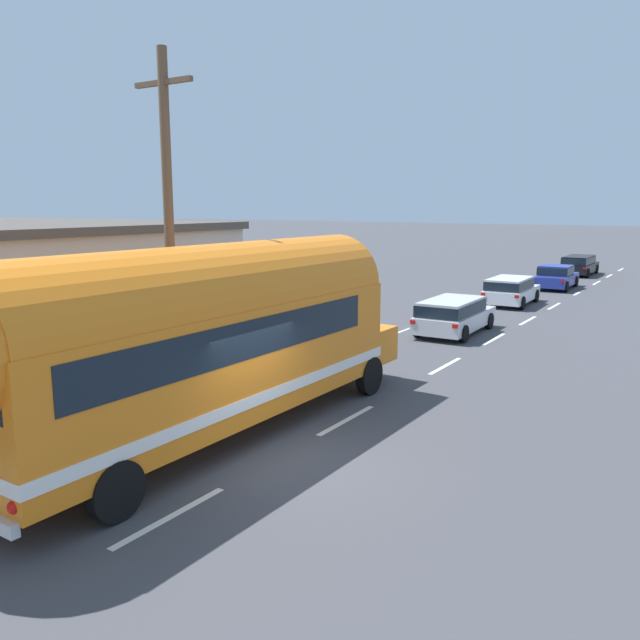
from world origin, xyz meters
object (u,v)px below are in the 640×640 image
at_px(painted_bus, 198,336).
at_px(car_lead, 453,314).
at_px(car_third, 556,276).
at_px(car_fourth, 579,264).
at_px(utility_pole, 169,225).
at_px(car_second, 510,289).

xyz_separation_m(painted_bus, car_lead, (0.11, 13.74, -1.51)).
bearing_deg(car_lead, car_third, 89.69).
xyz_separation_m(painted_bus, car_fourth, (-0.14, 38.11, -1.50)).
bearing_deg(utility_pole, car_second, 83.19).
bearing_deg(car_second, car_fourth, 89.85).
distance_m(utility_pole, painted_bus, 3.83).
bearing_deg(car_fourth, car_second, -90.15).
height_order(painted_bus, car_lead, painted_bus).
relative_size(car_lead, car_third, 1.03).
bearing_deg(car_third, painted_bus, -90.37).
bearing_deg(car_lead, car_fourth, 90.57).
distance_m(car_lead, car_second, 8.36).
relative_size(painted_bus, car_second, 2.95).
distance_m(car_third, car_fourth, 8.31).
bearing_deg(car_fourth, car_lead, -89.43).
bearing_deg(car_fourth, utility_pole, -93.89).
relative_size(car_third, car_fourth, 0.92).
xyz_separation_m(car_second, car_fourth, (0.04, 16.01, 0.01)).
bearing_deg(painted_bus, car_second, 90.47).
relative_size(utility_pole, car_fourth, 1.79).
xyz_separation_m(utility_pole, car_lead, (2.71, 11.90, -3.63)).
distance_m(car_lead, car_third, 16.06).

